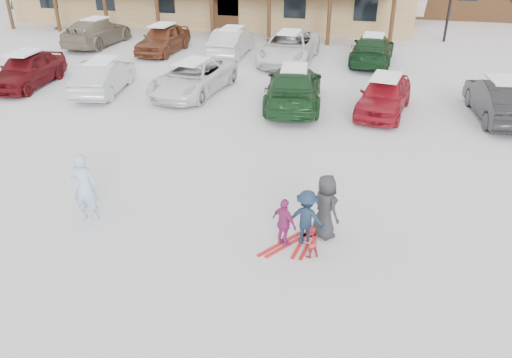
% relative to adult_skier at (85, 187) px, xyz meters
% --- Properties ---
extents(ground, '(160.00, 160.00, 0.00)m').
position_rel_adult_skier_xyz_m(ground, '(3.71, 0.21, -0.90)').
color(ground, white).
rests_on(ground, ground).
extents(adult_skier, '(0.70, 0.50, 1.80)m').
position_rel_adult_skier_xyz_m(adult_skier, '(0.00, 0.00, 0.00)').
color(adult_skier, '#A3C5E7').
rests_on(adult_skier, ground).
extents(toddler_red, '(0.47, 0.44, 0.77)m').
position_rel_adult_skier_xyz_m(toddler_red, '(5.61, -0.28, -0.52)').
color(toddler_red, red).
rests_on(toddler_red, ground).
extents(child_navy, '(0.95, 0.63, 1.37)m').
position_rel_adult_skier_xyz_m(child_navy, '(5.42, 0.20, -0.21)').
color(child_navy, '#172942').
rests_on(child_navy, ground).
extents(skis_child_navy, '(0.40, 1.41, 0.03)m').
position_rel_adult_skier_xyz_m(skis_child_navy, '(5.42, 0.20, -0.89)').
color(skis_child_navy, red).
rests_on(skis_child_navy, ground).
extents(child_magenta, '(0.75, 0.64, 1.21)m').
position_rel_adult_skier_xyz_m(child_magenta, '(4.95, -0.00, -0.29)').
color(child_magenta, '#9D2A70').
rests_on(child_magenta, ground).
extents(skis_child_magenta, '(0.95, 1.27, 0.03)m').
position_rel_adult_skier_xyz_m(skis_child_magenta, '(4.95, -0.00, -0.89)').
color(skis_child_magenta, red).
rests_on(skis_child_magenta, ground).
extents(bystander_dark, '(0.91, 0.91, 1.60)m').
position_rel_adult_skier_xyz_m(bystander_dark, '(5.80, 0.61, -0.10)').
color(bystander_dark, '#2A2A2D').
rests_on(bystander_dark, ground).
extents(parked_car_0, '(2.09, 4.56, 1.52)m').
position_rel_adult_skier_xyz_m(parked_car_0, '(-8.49, 9.59, -0.14)').
color(parked_car_0, '#5C0E13').
rests_on(parked_car_0, ground).
extents(parked_car_1, '(2.14, 4.47, 1.41)m').
position_rel_adult_skier_xyz_m(parked_car_1, '(-4.69, 9.53, -0.19)').
color(parked_car_1, '#B7B9BD').
rests_on(parked_car_1, ground).
extents(parked_car_2, '(2.96, 5.27, 1.39)m').
position_rel_adult_skier_xyz_m(parked_car_2, '(-0.92, 10.32, -0.20)').
color(parked_car_2, white).
rests_on(parked_car_2, ground).
extents(parked_car_3, '(2.76, 5.54, 1.55)m').
position_rel_adult_skier_xyz_m(parked_car_3, '(3.54, 9.70, -0.13)').
color(parked_car_3, '#18401E').
rests_on(parked_car_3, ground).
extents(parked_car_4, '(2.36, 4.44, 1.44)m').
position_rel_adult_skier_xyz_m(parked_car_4, '(7.06, 9.68, -0.18)').
color(parked_car_4, '#A51625').
rests_on(parked_car_4, ground).
extents(parked_car_5, '(2.00, 4.66, 1.49)m').
position_rel_adult_skier_xyz_m(parked_car_5, '(11.25, 10.00, -0.15)').
color(parked_car_5, black).
rests_on(parked_car_5, ground).
extents(parked_car_7, '(2.36, 5.42, 1.55)m').
position_rel_adult_skier_xyz_m(parked_car_7, '(-9.64, 17.78, -0.13)').
color(parked_car_7, '#7D705B').
rests_on(parked_car_7, ground).
extents(parked_car_8, '(1.99, 4.58, 1.54)m').
position_rel_adult_skier_xyz_m(parked_car_8, '(-5.09, 16.98, -0.13)').
color(parked_car_8, brown).
rests_on(parked_car_8, ground).
extents(parked_car_9, '(1.59, 4.52, 1.49)m').
position_rel_adult_skier_xyz_m(parked_car_9, '(-1.15, 17.24, -0.16)').
color(parked_car_9, silver).
rests_on(parked_car_9, ground).
extents(parked_car_10, '(2.73, 5.68, 1.56)m').
position_rel_adult_skier_xyz_m(parked_car_10, '(2.14, 16.50, -0.12)').
color(parked_car_10, white).
rests_on(parked_car_10, ground).
extents(parked_car_11, '(2.32, 5.13, 1.46)m').
position_rel_adult_skier_xyz_m(parked_car_11, '(6.40, 17.24, -0.17)').
color(parked_car_11, '#14361A').
rests_on(parked_car_11, ground).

